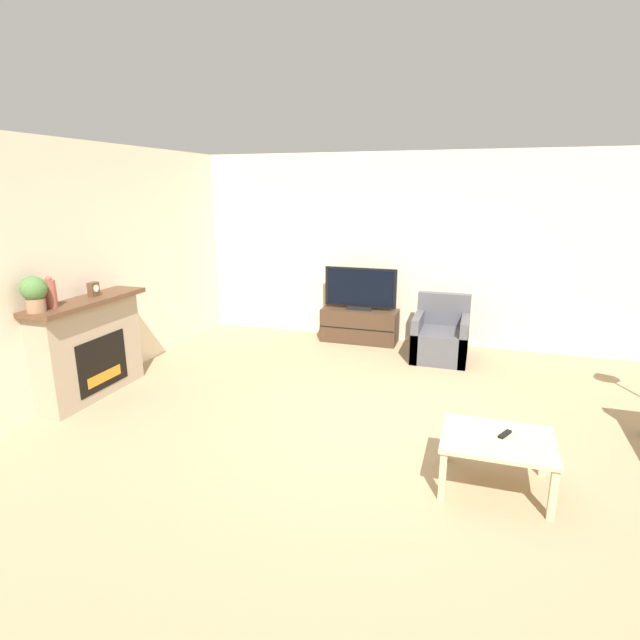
% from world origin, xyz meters
% --- Properties ---
extents(ground_plane, '(24.00, 24.00, 0.00)m').
position_xyz_m(ground_plane, '(0.00, 0.00, 0.00)').
color(ground_plane, '#9E8460').
extents(wall_back, '(12.00, 0.06, 2.70)m').
position_xyz_m(wall_back, '(0.00, 2.97, 1.35)').
color(wall_back, beige).
rests_on(wall_back, ground).
extents(wall_left, '(0.06, 12.00, 2.70)m').
position_xyz_m(wall_left, '(-3.32, 0.00, 1.35)').
color(wall_left, beige).
rests_on(wall_left, ground).
extents(fireplace, '(0.43, 1.42, 1.09)m').
position_xyz_m(fireplace, '(-3.13, -0.14, 0.55)').
color(fireplace, tan).
rests_on(fireplace, ground).
extents(mantel_vase_left, '(0.11, 0.11, 0.31)m').
position_xyz_m(mantel_vase_left, '(-3.12, -0.56, 1.23)').
color(mantel_vase_left, '#994C3D').
rests_on(mantel_vase_left, fireplace).
extents(mantel_clock, '(0.08, 0.11, 0.15)m').
position_xyz_m(mantel_clock, '(-3.12, 0.00, 1.16)').
color(mantel_clock, brown).
rests_on(mantel_clock, fireplace).
extents(potted_plant, '(0.23, 0.23, 0.34)m').
position_xyz_m(potted_plant, '(-3.12, -0.74, 1.28)').
color(potted_plant, '#936B4C').
rests_on(potted_plant, fireplace).
extents(tv_stand, '(1.11, 0.42, 0.49)m').
position_xyz_m(tv_stand, '(-0.83, 2.70, 0.24)').
color(tv_stand, '#422D1E').
rests_on(tv_stand, ground).
extents(tv, '(1.05, 0.18, 0.61)m').
position_xyz_m(tv, '(-0.83, 2.69, 0.78)').
color(tv, black).
rests_on(tv, tv_stand).
extents(armchair, '(0.70, 0.76, 0.83)m').
position_xyz_m(armchair, '(0.37, 2.30, 0.28)').
color(armchair, '#4C4C51').
rests_on(armchair, ground).
extents(coffee_table, '(0.82, 0.65, 0.41)m').
position_xyz_m(coffee_table, '(1.03, -0.62, 0.35)').
color(coffee_table, '#CCB289').
rests_on(coffee_table, ground).
extents(remote, '(0.10, 0.15, 0.02)m').
position_xyz_m(remote, '(1.07, -0.56, 0.42)').
color(remote, black).
rests_on(remote, coffee_table).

